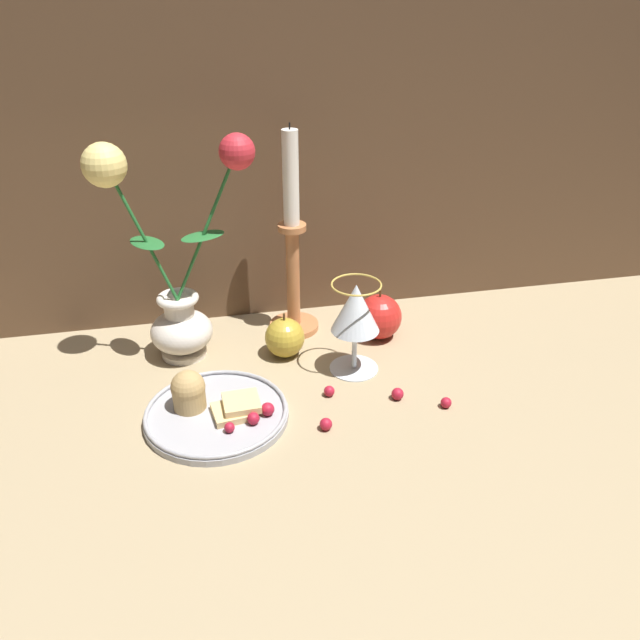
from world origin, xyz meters
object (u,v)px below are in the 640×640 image
vase (174,280)px  candlestick (292,255)px  apple_beside_vase (285,337)px  plate_with_pastries (213,409)px  apple_near_glass (379,317)px  wine_glass (356,312)px

vase → candlestick: 0.20m
vase → candlestick: (0.19, 0.05, 0.00)m
apple_beside_vase → plate_with_pastries: bearing=-131.3°
apple_beside_vase → apple_near_glass: size_ratio=0.86×
vase → apple_near_glass: (0.33, -0.01, -0.10)m
vase → apple_beside_vase: 0.20m
apple_near_glass → candlestick: bearing=156.9°
apple_near_glass → plate_with_pastries: bearing=-150.1°
vase → candlestick: size_ratio=1.00×
vase → apple_near_glass: bearing=-1.5°
candlestick → apple_beside_vase: 0.14m
apple_near_glass → wine_glass: bearing=-126.9°
vase → wine_glass: 0.28m
candlestick → vase: bearing=-165.5°
plate_with_pastries → vase: bearing=102.2°
candlestick → apple_near_glass: size_ratio=3.97×
plate_with_pastries → apple_near_glass: 0.34m
plate_with_pastries → apple_near_glass: (0.29, 0.17, 0.02)m
candlestick → apple_near_glass: candlestick is taller
plate_with_pastries → apple_near_glass: apple_near_glass is taller
apple_beside_vase → apple_near_glass: 0.17m
vase → plate_with_pastries: size_ratio=1.75×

